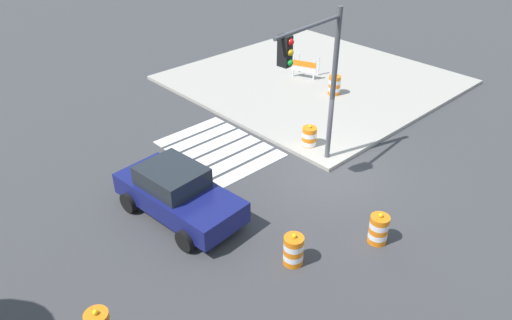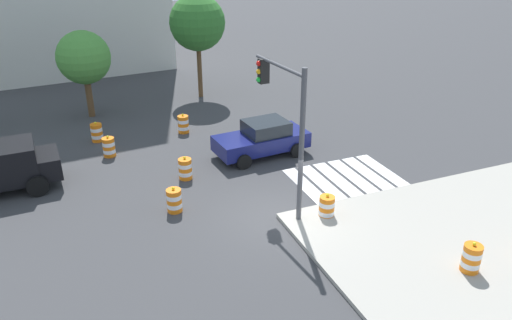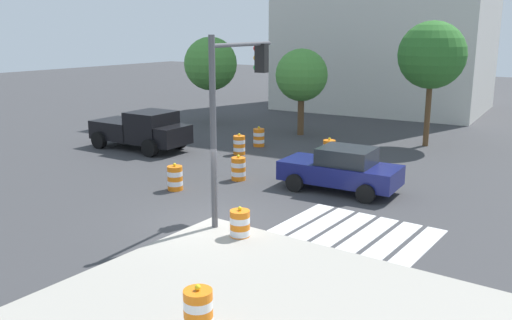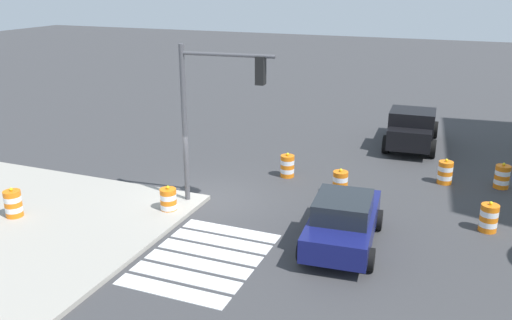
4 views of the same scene
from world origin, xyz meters
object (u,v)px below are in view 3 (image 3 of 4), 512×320
traffic_barrel_median_near (259,137)px  street_tree_streetside_near (432,55)px  traffic_barrel_far_curb (240,226)px  traffic_barrel_median_far (239,145)px  traffic_barrel_near_corner (329,150)px  traffic_barrel_on_sidewalk (198,312)px  street_tree_streetside_far (302,75)px  traffic_barrel_lane_center (175,178)px  pickup_truck (143,130)px  traffic_light_pole (234,95)px  sports_car (341,169)px  traffic_barrel_crosswalk_end (238,169)px  street_tree_streetside_mid (211,64)px

traffic_barrel_median_near → street_tree_streetside_near: bearing=36.4°
traffic_barrel_far_curb → traffic_barrel_median_far: bearing=127.4°
traffic_barrel_near_corner → traffic_barrel_on_sidewalk: size_ratio=1.00×
street_tree_streetside_far → traffic_barrel_lane_center: bearing=-81.4°
pickup_truck → street_tree_streetside_near: size_ratio=0.85×
traffic_barrel_lane_center → traffic_light_pole: 5.31m
sports_car → street_tree_streetside_far: street_tree_streetside_far is taller
pickup_truck → traffic_barrel_far_curb: 12.97m
traffic_barrel_on_sidewalk → traffic_barrel_crosswalk_end: bearing=123.6°
sports_car → traffic_barrel_lane_center: 6.10m
traffic_barrel_near_corner → traffic_barrel_far_curb: (2.64, -10.16, 0.00)m
traffic_barrel_crosswalk_end → traffic_barrel_on_sidewalk: 11.42m
traffic_barrel_crosswalk_end → traffic_barrel_far_curb: (3.90, -5.04, 0.00)m
pickup_truck → traffic_barrel_on_sidewalk: bearing=-39.8°
sports_car → street_tree_streetside_near: bearing=90.7°
traffic_barrel_near_corner → traffic_barrel_crosswalk_end: (-1.26, -5.12, 0.00)m
traffic_barrel_far_curb → street_tree_streetside_mid: (-13.42, 14.72, 3.21)m
traffic_barrel_median_far → street_tree_streetside_near: bearing=47.5°
traffic_barrel_crosswalk_end → street_tree_streetside_far: bearing=106.9°
traffic_barrel_median_far → traffic_barrel_lane_center: (1.60, -5.99, 0.00)m
sports_car → traffic_barrel_lane_center: size_ratio=4.36×
traffic_barrel_far_curb → street_tree_streetside_near: (-0.08, 15.67, 4.06)m
pickup_truck → traffic_barrel_median_near: pickup_truck is taller
traffic_light_pole → traffic_barrel_near_corner: bearing=99.5°
pickup_truck → traffic_barrel_far_curb: (11.06, -6.76, -0.52)m
street_tree_streetside_near → traffic_barrel_far_curb: bearing=-89.7°
traffic_barrel_far_curb → traffic_barrel_lane_center: (-4.97, 2.60, 0.00)m
traffic_barrel_crosswalk_end → traffic_barrel_median_near: size_ratio=1.00×
sports_car → pickup_truck: bearing=176.4°
traffic_barrel_median_far → traffic_light_pole: bearing=-53.5°
pickup_truck → street_tree_streetside_near: street_tree_streetside_near is taller
traffic_barrel_median_near → street_tree_streetside_far: street_tree_streetside_far is taller
traffic_barrel_near_corner → traffic_light_pole: (1.48, -8.86, 3.46)m
traffic_barrel_median_far → traffic_barrel_on_sidewalk: size_ratio=1.00×
traffic_barrel_on_sidewalk → street_tree_streetside_far: bearing=115.8°
traffic_barrel_far_curb → traffic_light_pole: bearing=131.8°
sports_car → traffic_light_pole: traffic_light_pole is taller
traffic_barrel_median_far → traffic_barrel_far_curb: (6.57, -8.59, 0.00)m
traffic_barrel_lane_center → traffic_light_pole: (3.81, -1.30, 3.46)m
traffic_barrel_far_curb → traffic_barrel_on_sidewalk: 5.09m
pickup_truck → street_tree_streetside_mid: size_ratio=0.99×
traffic_barrel_median_far → street_tree_streetside_far: street_tree_streetside_far is taller
traffic_barrel_median_far → traffic_barrel_on_sidewalk: 15.86m
traffic_light_pole → street_tree_streetside_near: bearing=85.7°
pickup_truck → street_tree_streetside_mid: bearing=106.5°
pickup_truck → street_tree_streetside_far: (4.28, 7.77, 2.32)m
traffic_barrel_crosswalk_end → traffic_barrel_median_far: bearing=126.9°
traffic_barrel_median_near → traffic_barrel_median_far: bearing=-81.1°
pickup_truck → traffic_barrel_lane_center: size_ratio=5.14×
traffic_barrel_far_curb → traffic_barrel_on_sidewalk: size_ratio=1.00×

